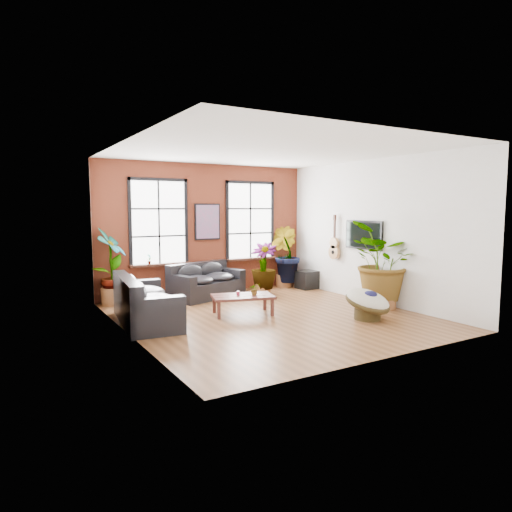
{
  "coord_description": "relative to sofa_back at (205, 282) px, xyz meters",
  "views": [
    {
      "loc": [
        -5.16,
        -8.12,
        2.31
      ],
      "look_at": [
        0.0,
        0.6,
        1.25
      ],
      "focal_mm": 32.0,
      "sensor_mm": 36.0,
      "label": 1
    }
  ],
  "objects": [
    {
      "name": "room",
      "position": [
        0.33,
        -2.49,
        1.34
      ],
      "size": [
        6.04,
        6.54,
        3.54
      ],
      "color": "brown",
      "rests_on": "ground"
    },
    {
      "name": "poster",
      "position": [
        0.33,
        0.55,
        1.54
      ],
      "size": [
        0.74,
        0.06,
        0.98
      ],
      "color": "black",
      "rests_on": "room"
    },
    {
      "name": "pot_right_wall",
      "position": [
        3.01,
        -3.32,
        -0.2
      ],
      "size": [
        0.72,
        0.72,
        0.41
      ],
      "rotation": [
        0.0,
        0.0,
        0.38
      ],
      "color": "brown",
      "rests_on": "ground"
    },
    {
      "name": "floor_plant_right_wall",
      "position": [
        3.02,
        -3.28,
        0.69
      ],
      "size": [
        2.18,
        2.22,
        1.87
      ],
      "primitive_type": "imported",
      "rotation": [
        0.0,
        0.0,
        4.05
      ],
      "color": "#254D14",
      "rests_on": "ground"
    },
    {
      "name": "tv_wall_unit",
      "position": [
        3.26,
        -2.04,
        1.14
      ],
      "size": [
        0.13,
        1.86,
        1.2
      ],
      "color": "black",
      "rests_on": "room"
    },
    {
      "name": "pot_back_right",
      "position": [
        2.68,
        0.29,
        -0.22
      ],
      "size": [
        0.62,
        0.62,
        0.36
      ],
      "rotation": [
        0.0,
        0.0,
        -0.28
      ],
      "color": "brown",
      "rests_on": "ground"
    },
    {
      "name": "media_box",
      "position": [
        3.11,
        -0.3,
        -0.15
      ],
      "size": [
        0.64,
        0.54,
        0.52
      ],
      "rotation": [
        0.0,
        0.0,
        0.03
      ],
      "color": "black",
      "rests_on": "ground"
    },
    {
      "name": "sofa_back",
      "position": [
        0.0,
        0.0,
        0.0
      ],
      "size": [
        2.15,
        1.51,
        0.9
      ],
      "rotation": [
        0.0,
        0.0,
        0.32
      ],
      "color": "black",
      "rests_on": "ground"
    },
    {
      "name": "papasan_chair",
      "position": [
        1.93,
        -3.9,
        -0.04
      ],
      "size": [
        1.17,
        1.18,
        0.71
      ],
      "rotation": [
        0.0,
        0.0,
        0.29
      ],
      "color": "#382C14",
      "rests_on": "ground"
    },
    {
      "name": "sill_plant_left",
      "position": [
        -1.32,
        0.5,
        0.63
      ],
      "size": [
        0.17,
        0.17,
        0.27
      ],
      "primitive_type": "imported",
      "rotation": [
        0.0,
        0.0,
        0.79
      ],
      "color": "#254D14",
      "rests_on": "room"
    },
    {
      "name": "sill_plant_right",
      "position": [
        2.03,
        0.5,
        0.63
      ],
      "size": [
        0.19,
        0.19,
        0.27
      ],
      "primitive_type": "imported",
      "rotation": [
        0.0,
        0.0,
        3.49
      ],
      "color": "#254D14",
      "rests_on": "room"
    },
    {
      "name": "table_plant",
      "position": [
        0.16,
        -2.27,
        0.15
      ],
      "size": [
        0.27,
        0.25,
        0.26
      ],
      "primitive_type": "imported",
      "rotation": [
        0.0,
        0.0,
        -0.22
      ],
      "color": "#254D14",
      "rests_on": "coffee_table"
    },
    {
      "name": "sofa_left",
      "position": [
        -2.18,
        -1.81,
        0.02
      ],
      "size": [
        1.28,
        2.5,
        0.95
      ],
      "rotation": [
        0.0,
        0.0,
        1.45
      ],
      "color": "black",
      "rests_on": "ground"
    },
    {
      "name": "floor_plant_back_left",
      "position": [
        -2.31,
        0.29,
        0.6
      ],
      "size": [
        1.03,
        1.08,
        1.7
      ],
      "primitive_type": "imported",
      "rotation": [
        0.0,
        0.0,
        0.92
      ],
      "color": "#254D14",
      "rests_on": "ground"
    },
    {
      "name": "coffee_table",
      "position": [
        -0.09,
        -2.17,
        -0.03
      ],
      "size": [
        1.47,
        1.09,
        0.51
      ],
      "rotation": [
        0.0,
        0.0,
        -0.28
      ],
      "color": "#471F19",
      "rests_on": "ground"
    },
    {
      "name": "pot_back_left",
      "position": [
        -2.29,
        0.33,
        -0.2
      ],
      "size": [
        0.6,
        0.6,
        0.41
      ],
      "rotation": [
        0.0,
        0.0,
        -0.07
      ],
      "color": "brown",
      "rests_on": "ground"
    },
    {
      "name": "floor_plant_back_right",
      "position": [
        2.68,
        0.27,
        0.57
      ],
      "size": [
        1.02,
        1.11,
        1.65
      ],
      "primitive_type": "imported",
      "rotation": [
        0.0,
        0.0,
        1.96
      ],
      "color": "#254D14",
      "rests_on": "ground"
    },
    {
      "name": "floor_plant_mid",
      "position": [
        1.57,
        -0.33,
        0.36
      ],
      "size": [
        0.99,
        0.99,
        1.25
      ],
      "primitive_type": "imported",
      "rotation": [
        0.0,
        0.0,
        5.5
      ],
      "color": "#254D14",
      "rests_on": "ground"
    },
    {
      "name": "pot_mid",
      "position": [
        1.54,
        -0.33,
        -0.24
      ],
      "size": [
        0.46,
        0.46,
        0.33
      ],
      "rotation": [
        0.0,
        0.0,
        0.03
      ],
      "color": "brown",
      "rests_on": "ground"
    }
  ]
}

